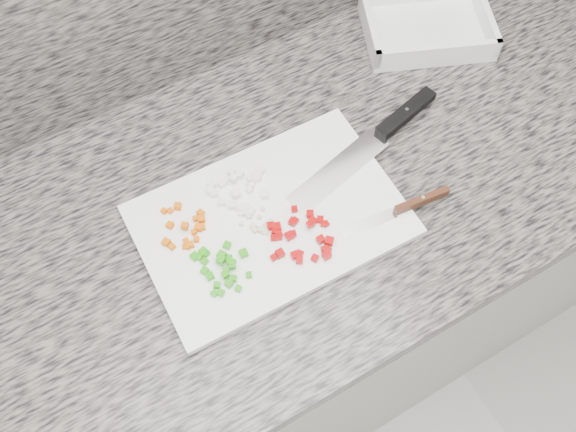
# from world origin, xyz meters

# --- Properties ---
(cabinet) EXTENTS (3.92, 0.62, 0.86)m
(cabinet) POSITION_xyz_m (0.00, 1.44, 0.43)
(cabinet) COLOR beige
(cabinet) RESTS_ON ground
(countertop) EXTENTS (3.96, 0.64, 0.04)m
(countertop) POSITION_xyz_m (0.00, 1.44, 0.88)
(countertop) COLOR #615C56
(countertop) RESTS_ON cabinet
(cutting_board) EXTENTS (0.41, 0.28, 0.01)m
(cutting_board) POSITION_xyz_m (-0.00, 1.40, 0.91)
(cutting_board) COLOR white
(cutting_board) RESTS_ON countertop
(carrot_pile) EXTENTS (0.08, 0.09, 0.02)m
(carrot_pile) POSITION_xyz_m (-0.13, 1.44, 0.92)
(carrot_pile) COLOR #DC5C04
(carrot_pile) RESTS_ON cutting_board
(onion_pile) EXTENTS (0.10, 0.09, 0.02)m
(onion_pile) POSITION_xyz_m (-0.02, 1.46, 0.92)
(onion_pile) COLOR white
(onion_pile) RESTS_ON cutting_board
(green_pepper_pile) EXTENTS (0.08, 0.09, 0.02)m
(green_pepper_pile) POSITION_xyz_m (-0.11, 1.36, 0.92)
(green_pepper_pile) COLOR #269A0E
(green_pepper_pile) RESTS_ON cutting_board
(red_pepper_pile) EXTENTS (0.11, 0.11, 0.02)m
(red_pepper_pile) POSITION_xyz_m (0.02, 1.34, 0.92)
(red_pepper_pile) COLOR #A40203
(red_pepper_pile) RESTS_ON cutting_board
(garlic_pile) EXTENTS (0.05, 0.06, 0.01)m
(garlic_pile) POSITION_xyz_m (-0.03, 1.40, 0.92)
(garlic_pile) COLOR beige
(garlic_pile) RESTS_ON cutting_board
(chef_knife) EXTENTS (0.33, 0.11, 0.02)m
(chef_knife) POSITION_xyz_m (0.24, 1.44, 0.92)
(chef_knife) COLOR white
(chef_knife) RESTS_ON cutting_board
(paring_knife) EXTENTS (0.19, 0.04, 0.02)m
(paring_knife) POSITION_xyz_m (0.19, 1.30, 0.92)
(paring_knife) COLOR white
(paring_knife) RESTS_ON cutting_board
(tray) EXTENTS (0.28, 0.24, 0.05)m
(tray) POSITION_xyz_m (0.45, 1.60, 0.92)
(tray) COLOR white
(tray) RESTS_ON countertop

